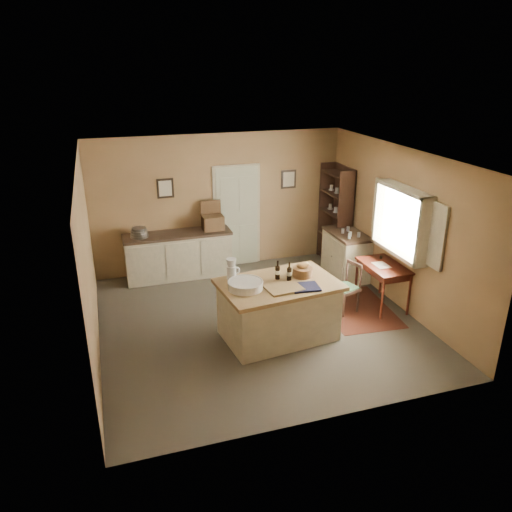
% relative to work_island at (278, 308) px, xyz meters
% --- Properties ---
extents(ground, '(5.00, 5.00, 0.00)m').
position_rel_work_island_xyz_m(ground, '(-0.14, 0.53, -0.48)').
color(ground, brown).
rests_on(ground, ground).
extents(wall_back, '(5.00, 0.10, 2.70)m').
position_rel_work_island_xyz_m(wall_back, '(-0.14, 3.03, 0.87)').
color(wall_back, '#9C7850').
rests_on(wall_back, ground).
extents(wall_front, '(5.00, 0.10, 2.70)m').
position_rel_work_island_xyz_m(wall_front, '(-0.14, -1.97, 0.87)').
color(wall_front, '#9C7850').
rests_on(wall_front, ground).
extents(wall_left, '(0.10, 5.00, 2.70)m').
position_rel_work_island_xyz_m(wall_left, '(-2.64, 0.53, 0.87)').
color(wall_left, '#9C7850').
rests_on(wall_left, ground).
extents(wall_right, '(0.10, 5.00, 2.70)m').
position_rel_work_island_xyz_m(wall_right, '(2.36, 0.53, 0.87)').
color(wall_right, '#9C7850').
rests_on(wall_right, ground).
extents(ceiling, '(5.00, 5.00, 0.00)m').
position_rel_work_island_xyz_m(ceiling, '(-0.14, 0.53, 2.22)').
color(ceiling, silver).
rests_on(ceiling, wall_back).
extents(door, '(0.97, 0.06, 2.11)m').
position_rel_work_island_xyz_m(door, '(0.21, 3.00, 0.57)').
color(door, '#B7BA9C').
rests_on(door, ground).
extents(framed_prints, '(2.82, 0.02, 0.38)m').
position_rel_work_island_xyz_m(framed_prints, '(0.06, 3.01, 1.24)').
color(framed_prints, black).
rests_on(framed_prints, ground).
extents(window, '(0.25, 1.99, 1.12)m').
position_rel_work_island_xyz_m(window, '(2.28, 0.33, 1.07)').
color(window, beige).
rests_on(window, ground).
extents(work_island, '(1.86, 1.33, 1.20)m').
position_rel_work_island_xyz_m(work_island, '(0.00, 0.00, 0.00)').
color(work_island, beige).
rests_on(work_island, ground).
extents(sideboard, '(2.05, 0.58, 1.18)m').
position_rel_work_island_xyz_m(sideboard, '(-1.05, 2.73, -0.00)').
color(sideboard, beige).
rests_on(sideboard, ground).
extents(rug, '(1.24, 1.69, 0.01)m').
position_rel_work_island_xyz_m(rug, '(1.61, 0.43, -0.48)').
color(rug, '#4D2210').
rests_on(rug, ground).
extents(writing_desk, '(0.58, 0.96, 0.82)m').
position_rel_work_island_xyz_m(writing_desk, '(2.06, 0.43, 0.19)').
color(writing_desk, '#39130B').
rests_on(writing_desk, ground).
extents(desk_chair, '(0.49, 0.49, 0.84)m').
position_rel_work_island_xyz_m(desk_chair, '(1.36, 0.43, -0.06)').
color(desk_chair, black).
rests_on(desk_chair, ground).
extents(right_cabinet, '(0.59, 1.06, 0.99)m').
position_rel_work_island_xyz_m(right_cabinet, '(2.06, 1.77, -0.02)').
color(right_cabinet, beige).
rests_on(right_cabinet, ground).
extents(shelving_unit, '(0.34, 0.91, 2.02)m').
position_rel_work_island_xyz_m(shelving_unit, '(2.21, 2.53, 0.53)').
color(shelving_unit, black).
rests_on(shelving_unit, ground).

